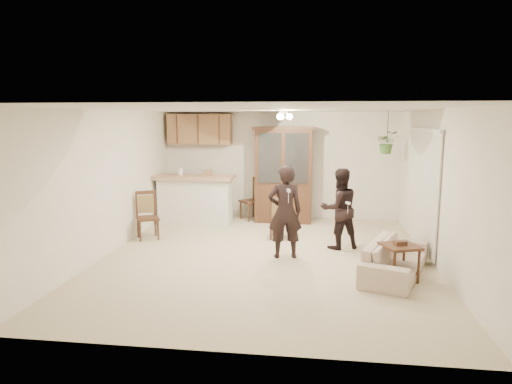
# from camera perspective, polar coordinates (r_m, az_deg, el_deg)

# --- Properties ---
(floor) EXTENTS (6.50, 6.50, 0.00)m
(floor) POSITION_cam_1_polar(r_m,az_deg,el_deg) (7.89, 1.18, -8.15)
(floor) COLOR beige
(floor) RESTS_ON ground
(ceiling) EXTENTS (5.50, 6.50, 0.02)m
(ceiling) POSITION_cam_1_polar(r_m,az_deg,el_deg) (7.53, 1.25, 10.33)
(ceiling) COLOR silver
(ceiling) RESTS_ON wall_back
(wall_back) EXTENTS (5.50, 0.02, 2.50)m
(wall_back) POSITION_cam_1_polar(r_m,az_deg,el_deg) (10.82, 3.10, 3.34)
(wall_back) COLOR beige
(wall_back) RESTS_ON ground
(wall_front) EXTENTS (5.50, 0.02, 2.50)m
(wall_front) POSITION_cam_1_polar(r_m,az_deg,el_deg) (4.45, -3.38, -5.13)
(wall_front) COLOR beige
(wall_front) RESTS_ON ground
(wall_left) EXTENTS (0.02, 6.50, 2.50)m
(wall_left) POSITION_cam_1_polar(r_m,az_deg,el_deg) (8.36, -17.87, 1.19)
(wall_left) COLOR beige
(wall_left) RESTS_ON ground
(wall_right) EXTENTS (0.02, 6.50, 2.50)m
(wall_right) POSITION_cam_1_polar(r_m,az_deg,el_deg) (7.81, 21.71, 0.44)
(wall_right) COLOR beige
(wall_right) RESTS_ON ground
(breakfast_bar) EXTENTS (1.60, 0.55, 1.00)m
(breakfast_bar) POSITION_cam_1_polar(r_m,az_deg,el_deg) (10.36, -7.59, -1.18)
(breakfast_bar) COLOR silver
(breakfast_bar) RESTS_ON floor
(bar_top) EXTENTS (1.75, 0.70, 0.08)m
(bar_top) POSITION_cam_1_polar(r_m,az_deg,el_deg) (10.27, -7.66, 1.84)
(bar_top) COLOR tan
(bar_top) RESTS_ON breakfast_bar
(upper_cabinets) EXTENTS (1.50, 0.34, 0.70)m
(upper_cabinets) POSITION_cam_1_polar(r_m,az_deg,el_deg) (10.90, -7.04, 7.81)
(upper_cabinets) COLOR brown
(upper_cabinets) RESTS_ON wall_back
(vertical_blinds) EXTENTS (0.06, 2.30, 2.10)m
(vertical_blinds) POSITION_cam_1_polar(r_m,az_deg,el_deg) (8.69, 19.96, 0.36)
(vertical_blinds) COLOR beige
(vertical_blinds) RESTS_ON wall_right
(ceiling_fixture) EXTENTS (0.36, 0.36, 0.20)m
(ceiling_fixture) POSITION_cam_1_polar(r_m,az_deg,el_deg) (8.71, 3.44, 9.50)
(ceiling_fixture) COLOR #FFE5BF
(ceiling_fixture) RESTS_ON ceiling
(hanging_plant) EXTENTS (0.43, 0.37, 0.48)m
(hanging_plant) POSITION_cam_1_polar(r_m,az_deg,el_deg) (10.01, 16.06, 5.97)
(hanging_plant) COLOR #2E5F26
(hanging_plant) RESTS_ON ceiling
(plant_cord) EXTENTS (0.01, 0.01, 0.65)m
(plant_cord) POSITION_cam_1_polar(r_m,az_deg,el_deg) (10.00, 16.14, 7.83)
(plant_cord) COLOR black
(plant_cord) RESTS_ON ceiling
(sofa) EXTENTS (1.35, 2.01, 0.73)m
(sofa) POSITION_cam_1_polar(r_m,az_deg,el_deg) (7.23, 17.07, -7.16)
(sofa) COLOR beige
(sofa) RESTS_ON floor
(adult) EXTENTS (0.73, 0.56, 1.80)m
(adult) POSITION_cam_1_polar(r_m,az_deg,el_deg) (7.69, 3.66, -1.70)
(adult) COLOR black
(adult) RESTS_ON floor
(child) EXTENTS (0.80, 0.72, 1.35)m
(child) POSITION_cam_1_polar(r_m,az_deg,el_deg) (8.40, 10.37, -2.46)
(child) COLOR black
(child) RESTS_ON floor
(china_hutch) EXTENTS (1.38, 0.54, 2.17)m
(china_hutch) POSITION_cam_1_polar(r_m,az_deg,el_deg) (10.38, 3.48, 2.09)
(china_hutch) COLOR #372314
(china_hutch) RESTS_ON floor
(side_table) EXTENTS (0.63, 0.63, 0.59)m
(side_table) POSITION_cam_1_polar(r_m,az_deg,el_deg) (7.06, 17.47, -8.33)
(side_table) COLOR #372314
(side_table) RESTS_ON floor
(chair_bar) EXTENTS (0.56, 0.56, 0.94)m
(chair_bar) POSITION_cam_1_polar(r_m,az_deg,el_deg) (9.23, -13.36, -4.12)
(chair_bar) COLOR #372314
(chair_bar) RESTS_ON floor
(chair_hutch_left) EXTENTS (0.61, 0.61, 0.97)m
(chair_hutch_left) POSITION_cam_1_polar(r_m,az_deg,el_deg) (10.70, -0.62, -2.00)
(chair_hutch_left) COLOR #372314
(chair_hutch_left) RESTS_ON floor
(chair_hutch_right) EXTENTS (0.44, 0.44, 0.94)m
(chair_hutch_right) POSITION_cam_1_polar(r_m,az_deg,el_deg) (9.05, 3.11, -4.13)
(chair_hutch_right) COLOR #372314
(chair_hutch_right) RESTS_ON floor
(controller_adult) EXTENTS (0.07, 0.14, 0.04)m
(controller_adult) POSITION_cam_1_polar(r_m,az_deg,el_deg) (7.27, 4.10, 0.18)
(controller_adult) COLOR white
(controller_adult) RESTS_ON adult
(controller_child) EXTENTS (0.08, 0.13, 0.04)m
(controller_child) POSITION_cam_1_polar(r_m,az_deg,el_deg) (8.06, 11.43, -1.36)
(controller_child) COLOR white
(controller_child) RESTS_ON child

